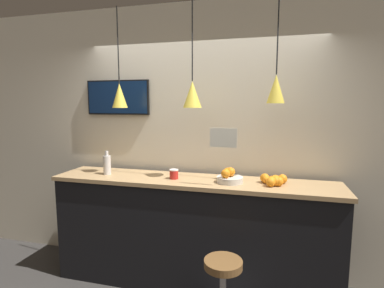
# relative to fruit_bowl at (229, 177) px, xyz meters

# --- Properties ---
(back_wall) EXTENTS (8.00, 0.06, 2.90)m
(back_wall) POSITION_rel_fruit_bowl_xyz_m (-0.37, 0.41, 0.29)
(back_wall) COLOR beige
(back_wall) RESTS_ON ground_plane
(service_counter) EXTENTS (2.83, 0.54, 1.11)m
(service_counter) POSITION_rel_fruit_bowl_xyz_m (-0.37, 0.03, -0.61)
(service_counter) COLOR black
(service_counter) RESTS_ON ground_plane
(fruit_bowl) EXTENTS (0.25, 0.25, 0.14)m
(fruit_bowl) POSITION_rel_fruit_bowl_xyz_m (0.00, 0.00, 0.00)
(fruit_bowl) COLOR beige
(fruit_bowl) RESTS_ON service_counter
(orange_pile) EXTENTS (0.25, 0.23, 0.09)m
(orange_pile) POSITION_rel_fruit_bowl_xyz_m (0.41, 0.02, -0.01)
(orange_pile) COLOR orange
(orange_pile) RESTS_ON service_counter
(juice_bottle) EXTENTS (0.08, 0.08, 0.25)m
(juice_bottle) POSITION_rel_fruit_bowl_xyz_m (-1.29, 0.00, 0.05)
(juice_bottle) COLOR silver
(juice_bottle) RESTS_ON service_counter
(spread_jar) EXTENTS (0.09, 0.09, 0.09)m
(spread_jar) POSITION_rel_fruit_bowl_xyz_m (-0.55, 0.00, -0.00)
(spread_jar) COLOR red
(spread_jar) RESTS_ON service_counter
(pendant_lamp_left) EXTENTS (0.16, 0.16, 0.99)m
(pendant_lamp_left) POSITION_rel_fruit_bowl_xyz_m (-1.14, 0.04, 0.78)
(pendant_lamp_left) COLOR black
(pendant_lamp_middle) EXTENTS (0.18, 0.18, 0.99)m
(pendant_lamp_middle) POSITION_rel_fruit_bowl_xyz_m (-0.37, 0.04, 0.78)
(pendant_lamp_middle) COLOR black
(pendant_lamp_right) EXTENTS (0.16, 0.16, 0.95)m
(pendant_lamp_right) POSITION_rel_fruit_bowl_xyz_m (0.39, 0.04, 0.82)
(pendant_lamp_right) COLOR black
(mounted_tv) EXTENTS (0.75, 0.04, 0.39)m
(mounted_tv) POSITION_rel_fruit_bowl_xyz_m (-1.33, 0.36, 0.76)
(mounted_tv) COLOR black
(hanging_menu_board) EXTENTS (0.24, 0.01, 0.17)m
(hanging_menu_board) POSITION_rel_fruit_bowl_xyz_m (-0.04, -0.16, 0.39)
(hanging_menu_board) COLOR white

